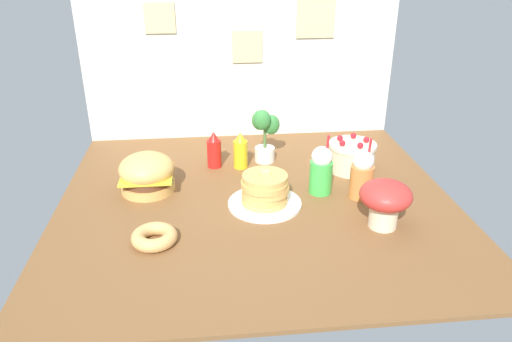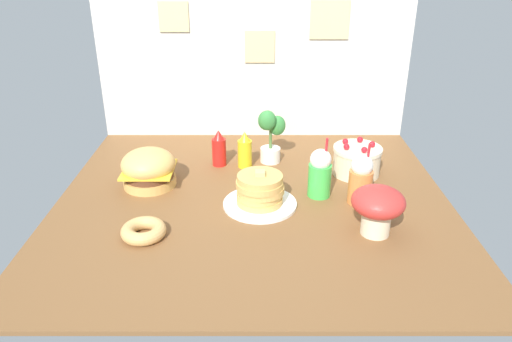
# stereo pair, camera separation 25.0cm
# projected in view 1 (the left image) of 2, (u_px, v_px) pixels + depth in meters

# --- Properties ---
(ground_plane) EXTENTS (2.00, 1.88, 0.02)m
(ground_plane) POSITION_uv_depth(u_px,v_px,m) (257.00, 201.00, 2.50)
(ground_plane) COLOR brown
(back_wall) EXTENTS (2.00, 0.04, 1.07)m
(back_wall) POSITION_uv_depth(u_px,v_px,m) (241.00, 56.00, 3.10)
(back_wall) COLOR beige
(back_wall) RESTS_ON ground_plane
(burger) EXTENTS (0.29, 0.29, 0.21)m
(burger) POSITION_uv_depth(u_px,v_px,m) (147.00, 173.00, 2.54)
(burger) COLOR #DBA859
(burger) RESTS_ON ground_plane
(pancake_stack) EXTENTS (0.37, 0.37, 0.19)m
(pancake_stack) POSITION_uv_depth(u_px,v_px,m) (265.00, 192.00, 2.41)
(pancake_stack) COLOR white
(pancake_stack) RESTS_ON ground_plane
(layer_cake) EXTENTS (0.27, 0.27, 0.20)m
(layer_cake) POSITION_uv_depth(u_px,v_px,m) (352.00, 156.00, 2.79)
(layer_cake) COLOR beige
(layer_cake) RESTS_ON ground_plane
(ketchup_bottle) EXTENTS (0.08, 0.08, 0.22)m
(ketchup_bottle) POSITION_uv_depth(u_px,v_px,m) (214.00, 151.00, 2.82)
(ketchup_bottle) COLOR red
(ketchup_bottle) RESTS_ON ground_plane
(mustard_bottle) EXTENTS (0.08, 0.08, 0.22)m
(mustard_bottle) POSITION_uv_depth(u_px,v_px,m) (240.00, 151.00, 2.81)
(mustard_bottle) COLOR yellow
(mustard_bottle) RESTS_ON ground_plane
(cream_soda_cup) EXTENTS (0.12, 0.12, 0.33)m
(cream_soda_cup) POSITION_uv_depth(u_px,v_px,m) (321.00, 170.00, 2.51)
(cream_soda_cup) COLOR green
(cream_soda_cup) RESTS_ON ground_plane
(orange_float_cup) EXTENTS (0.12, 0.12, 0.33)m
(orange_float_cup) POSITION_uv_depth(u_px,v_px,m) (362.00, 174.00, 2.46)
(orange_float_cup) COLOR orange
(orange_float_cup) RESTS_ON ground_plane
(donut_pink_glaze) EXTENTS (0.20, 0.20, 0.06)m
(donut_pink_glaze) POSITION_uv_depth(u_px,v_px,m) (154.00, 237.00, 2.12)
(donut_pink_glaze) COLOR tan
(donut_pink_glaze) RESTS_ON ground_plane
(potted_plant) EXTENTS (0.16, 0.13, 0.33)m
(potted_plant) POSITION_uv_depth(u_px,v_px,m) (265.00, 133.00, 2.86)
(potted_plant) COLOR white
(potted_plant) RESTS_ON ground_plane
(mushroom_stool) EXTENTS (0.24, 0.24, 0.23)m
(mushroom_stool) POSITION_uv_depth(u_px,v_px,m) (385.00, 199.00, 2.20)
(mushroom_stool) COLOR beige
(mushroom_stool) RESTS_ON ground_plane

